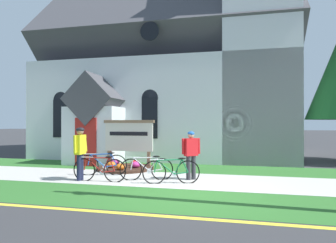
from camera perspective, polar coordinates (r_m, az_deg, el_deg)
The scene contains 14 objects.
ground at distance 11.99m, azimuth 7.22°, elevation -9.28°, with size 140.00×140.00×0.00m, color #333335.
sidewalk_slab at distance 10.40m, azimuth -9.52°, elevation -10.64°, with size 32.00×2.64×0.01m, color #B7B5AD.
grass_verge at distance 8.23m, azimuth -16.22°, elevation -13.41°, with size 32.00×2.27×0.01m, color #2D6628.
church_lawn at distance 12.74m, azimuth -5.13°, elevation -8.72°, with size 24.00×2.43×0.01m, color #2D6628.
curb_paint_stripe at distance 7.17m, azimuth -21.41°, elevation -15.40°, with size 28.00×0.16×0.01m, color yellow.
church_building at distance 18.32m, azimuth 2.05°, elevation 9.18°, with size 13.92×11.68×14.08m.
church_sign at distance 12.35m, azimuth -7.65°, elevation -2.96°, with size 2.22×0.17×2.00m.
flower_bed at distance 12.07m, azimuth -8.41°, elevation -8.79°, with size 2.31×2.31×0.34m.
bicycle_silver at distance 9.73m, azimuth -13.18°, elevation -9.06°, with size 1.81×0.08×0.84m.
bicycle_blue at distance 9.16m, azimuth 0.67°, elevation -9.67°, with size 1.72×0.54×0.82m.
bicycle_yellow at distance 10.85m, azimuth -12.63°, elevation -8.15°, with size 1.72×0.47×0.84m.
bicycle_green at distance 9.74m, azimuth -4.16°, elevation -9.12°, with size 1.68×0.58×0.81m.
cyclist_in_white_jersey at distance 9.74m, azimuth 4.49°, elevation -5.87°, with size 0.56×0.44×1.60m.
cyclist_in_blue_jersey at distance 10.01m, azimuth -16.70°, elevation -5.15°, with size 0.29×0.73×1.73m.
Camera 1 is at (1.17, -7.78, 1.87)m, focal length 31.36 mm.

